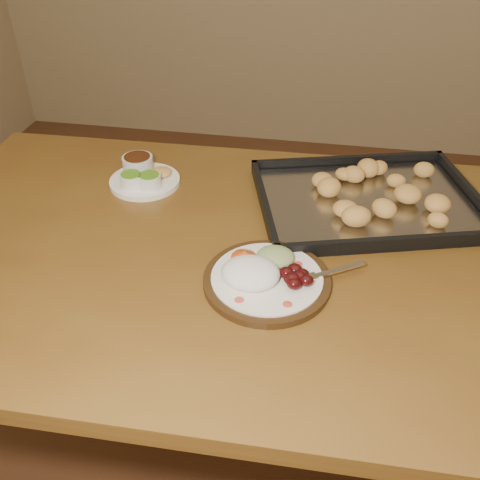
# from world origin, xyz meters

# --- Properties ---
(ground) EXTENTS (4.00, 4.00, 0.00)m
(ground) POSITION_xyz_m (0.00, 0.00, 0.00)
(ground) COLOR brown
(ground) RESTS_ON ground
(dining_table) EXTENTS (1.52, 0.93, 0.75)m
(dining_table) POSITION_xyz_m (-0.28, -0.07, 0.65)
(dining_table) COLOR brown
(dining_table) RESTS_ON ground
(dinner_plate) EXTENTS (0.31, 0.24, 0.06)m
(dinner_plate) POSITION_xyz_m (-0.22, -0.17, 0.77)
(dinner_plate) COLOR #311E0D
(dinner_plate) RESTS_ON dining_table
(condiment_saucer) EXTENTS (0.17, 0.17, 0.06)m
(condiment_saucer) POSITION_xyz_m (-0.57, 0.15, 0.77)
(condiment_saucer) COLOR white
(condiment_saucer) RESTS_ON dining_table
(baking_tray) EXTENTS (0.59, 0.50, 0.05)m
(baking_tray) POSITION_xyz_m (-0.02, 0.15, 0.77)
(baking_tray) COLOR black
(baking_tray) RESTS_ON dining_table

